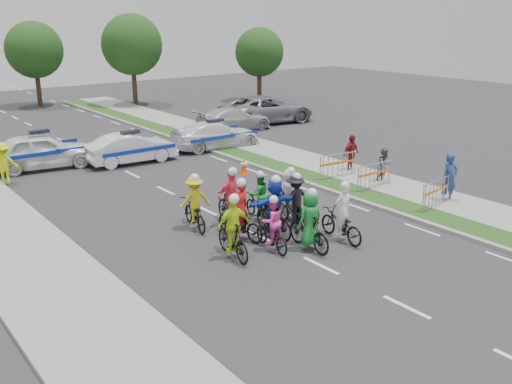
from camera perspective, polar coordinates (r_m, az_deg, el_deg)
ground at (r=16.36m, az=6.50°, el=-7.35°), size 90.00×90.00×0.00m
curb_right at (r=23.02m, az=7.07°, el=0.23°), size 0.20×60.00×0.12m
grass_strip at (r=23.50m, az=8.29°, el=0.53°), size 1.20×60.00×0.11m
sidewalk_right at (r=24.78m, az=11.21°, el=1.29°), size 2.40×60.00×0.13m
sidewalk_left at (r=17.44m, az=-21.56°, el=-6.68°), size 3.00×60.00×0.13m
rider_0 at (r=17.98m, az=8.53°, el=-2.88°), size 0.85×1.97×1.95m
rider_1 at (r=17.13m, az=5.37°, el=-3.39°), size 0.85×1.89×1.96m
rider_2 at (r=17.09m, az=1.57°, el=-3.75°), size 0.79×1.76×1.74m
rider_3 at (r=16.50m, az=-2.31°, el=-4.16°), size 1.05×1.94×1.98m
rider_4 at (r=18.97m, az=3.91°, el=-1.35°), size 1.04×1.84×1.87m
rider_5 at (r=18.06m, az=1.82°, el=-1.89°), size 1.66×1.98×2.04m
rider_6 at (r=17.93m, az=-1.63°, el=-2.67°), size 0.97×2.05×2.01m
rider_7 at (r=19.60m, az=3.29°, el=-0.69°), size 0.86×1.85×1.88m
rider_8 at (r=19.50m, az=0.27°, el=-0.98°), size 0.85×1.81×1.77m
rider_9 at (r=19.05m, az=-2.45°, el=-1.10°), size 1.06×1.98×2.03m
rider_10 at (r=18.85m, az=-6.17°, el=-1.51°), size 1.15×1.95×1.90m
police_car_0 at (r=27.81m, az=-20.72°, el=3.85°), size 5.04×2.66×1.63m
police_car_1 at (r=27.69m, az=-12.36°, el=4.28°), size 4.34×1.75×1.40m
police_car_2 at (r=30.14m, az=-4.09°, el=5.71°), size 5.05×2.56×1.40m
civilian_sedan at (r=34.63m, az=-2.26°, el=7.27°), size 4.88×2.22×1.39m
civilian_suv at (r=37.24m, az=1.14°, el=8.28°), size 6.59×3.73×1.74m
spectator_0 at (r=22.39m, az=18.79°, el=1.29°), size 0.78×0.60×1.90m
spectator_1 at (r=24.27m, az=12.73°, el=2.56°), size 0.75×0.59×1.52m
spectator_2 at (r=25.72m, az=9.49°, el=3.81°), size 1.04×0.53×1.71m
marshal_hiviz at (r=25.77m, az=-23.91°, el=2.61°), size 1.28×0.96×1.77m
barrier_0 at (r=21.62m, az=17.60°, el=-0.24°), size 2.05×0.75×1.12m
barrier_1 at (r=23.32m, az=11.75°, el=1.50°), size 2.00×0.51×1.12m
barrier_2 at (r=24.64m, az=8.19°, el=2.55°), size 2.04×0.72×1.12m
cone_0 at (r=25.24m, az=-1.21°, el=2.57°), size 0.40×0.40×0.70m
cone_1 at (r=30.11m, az=-1.26°, el=5.04°), size 0.40×0.40×0.70m
tree_1 at (r=45.05m, az=-12.30°, el=14.19°), size 4.55×4.55×6.82m
tree_2 at (r=46.43m, az=0.34°, el=13.80°), size 3.85×3.85×5.77m
tree_4 at (r=46.63m, az=-21.30°, el=13.10°), size 4.20×4.20×6.30m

